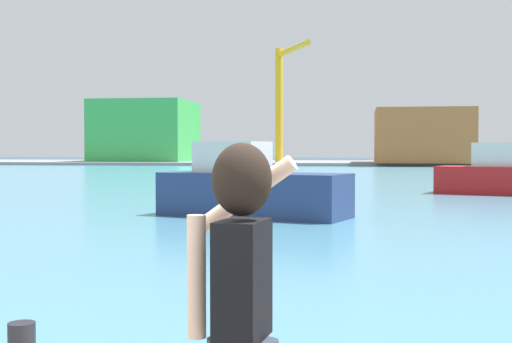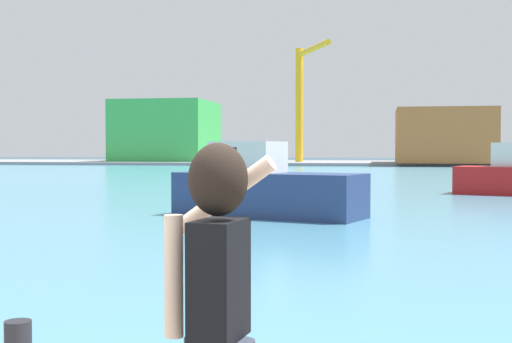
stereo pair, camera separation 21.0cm
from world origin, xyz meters
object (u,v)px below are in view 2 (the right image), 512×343
(warehouse_left, at_px, (166,131))
(port_crane, at_px, (303,91))
(boat_moored, at_px, (265,189))
(person_photographer, at_px, (217,287))
(warehouse_right, at_px, (444,136))

(warehouse_left, height_order, port_crane, port_crane)
(boat_moored, distance_m, port_crane, 70.23)
(person_photographer, bearing_deg, boat_moored, 16.40)
(warehouse_left, distance_m, warehouse_right, 37.87)
(warehouse_left, bearing_deg, person_photographer, -72.47)
(port_crane, bearing_deg, warehouse_left, 167.89)
(person_photographer, relative_size, port_crane, 0.12)
(port_crane, bearing_deg, warehouse_right, -3.37)
(boat_moored, relative_size, warehouse_left, 0.48)
(warehouse_left, relative_size, port_crane, 0.89)
(boat_moored, bearing_deg, warehouse_right, 98.56)
(person_photographer, bearing_deg, warehouse_left, 25.20)
(boat_moored, xyz_separation_m, warehouse_right, (11.16, 68.32, 2.82))
(boat_moored, distance_m, warehouse_left, 78.26)
(person_photographer, height_order, port_crane, port_crane)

